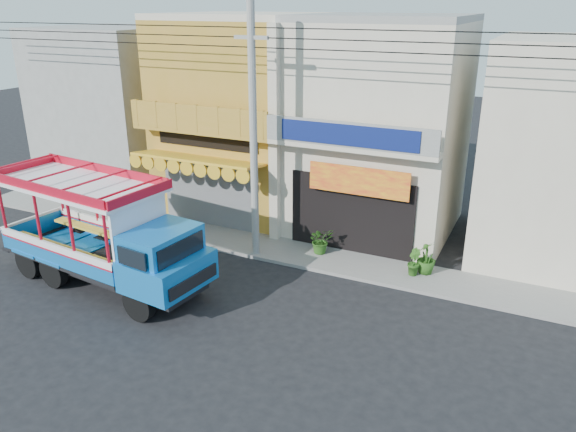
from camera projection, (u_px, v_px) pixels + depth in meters
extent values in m
plane|color=black|center=(233.00, 302.00, 17.25)|extent=(90.00, 90.00, 0.00)
cube|color=slate|center=(289.00, 252.00, 20.60)|extent=(30.00, 2.00, 0.12)
cube|color=#A78125|center=(245.00, 117.00, 24.17)|extent=(6.00, 6.00, 8.00)
cube|color=#595B5E|center=(210.00, 195.00, 22.56)|extent=(4.20, 0.10, 2.60)
cube|color=gold|center=(197.00, 159.00, 21.35)|extent=(5.20, 1.50, 0.31)
cube|color=#A78125|center=(202.00, 131.00, 21.33)|extent=(6.00, 0.70, 0.18)
cube|color=#A78125|center=(196.00, 118.00, 20.88)|extent=(6.00, 0.12, 0.95)
cube|color=black|center=(207.00, 142.00, 21.78)|extent=(4.50, 0.04, 0.45)
cube|color=#C1B59E|center=(243.00, 16.00, 22.70)|extent=(6.00, 6.00, 0.24)
cube|color=#C1B59E|center=(380.00, 130.00, 21.76)|extent=(6.00, 6.00, 8.00)
cube|color=black|center=(351.00, 215.00, 20.10)|extent=(4.60, 0.12, 2.80)
cube|color=yellow|center=(358.00, 181.00, 19.25)|extent=(3.60, 0.05, 1.00)
cube|color=#C1B59E|center=(351.00, 148.00, 18.92)|extent=(6.00, 0.70, 0.18)
cube|color=gray|center=(348.00, 135.00, 18.48)|extent=(6.00, 0.12, 0.85)
cube|color=navy|center=(348.00, 135.00, 18.43)|extent=(4.80, 0.06, 0.70)
cube|color=gray|center=(387.00, 18.00, 20.29)|extent=(6.00, 6.00, 0.24)
cube|color=#C1B59E|center=(274.00, 139.00, 20.31)|extent=(0.35, 0.30, 8.00)
cube|color=gray|center=(119.00, 109.00, 27.06)|extent=(6.00, 6.00, 7.60)
cylinder|color=gray|center=(253.00, 134.00, 18.83)|extent=(0.26, 0.26, 9.00)
cube|color=gray|center=(251.00, 37.00, 17.72)|extent=(1.20, 0.12, 0.12)
cylinder|color=black|center=(280.00, 48.00, 17.42)|extent=(28.00, 0.04, 0.04)
cylinder|color=black|center=(280.00, 38.00, 17.32)|extent=(28.00, 0.04, 0.04)
cylinder|color=black|center=(279.00, 28.00, 17.21)|extent=(28.00, 0.04, 0.04)
cylinder|color=black|center=(139.00, 303.00, 16.13)|extent=(1.10, 0.42, 1.07)
cylinder|color=black|center=(187.00, 276.00, 17.74)|extent=(1.10, 0.42, 1.07)
cylinder|color=black|center=(54.00, 271.00, 18.04)|extent=(1.10, 0.42, 1.07)
cylinder|color=black|center=(104.00, 249.00, 19.65)|extent=(1.10, 0.42, 1.07)
cylinder|color=black|center=(29.00, 262.00, 18.68)|extent=(1.10, 0.42, 1.07)
cylinder|color=black|center=(79.00, 242.00, 20.29)|extent=(1.10, 0.42, 1.07)
cube|color=black|center=(106.00, 266.00, 18.17)|extent=(7.35, 2.58, 0.30)
cube|color=blue|center=(168.00, 270.00, 16.58)|extent=(2.18, 2.56, 0.96)
cube|color=blue|center=(161.00, 242.00, 16.35)|extent=(1.74, 2.32, 0.80)
cube|color=black|center=(181.00, 250.00, 16.00)|extent=(0.28, 1.88, 0.59)
cube|color=black|center=(87.00, 254.00, 18.53)|extent=(5.53, 2.94, 0.13)
cube|color=blue|center=(55.00, 256.00, 17.50)|extent=(5.27, 0.69, 0.64)
cube|color=white|center=(54.00, 248.00, 17.40)|extent=(5.27, 0.70, 0.24)
cube|color=blue|center=(112.00, 232.00, 19.30)|extent=(5.27, 0.69, 0.64)
cube|color=white|center=(111.00, 225.00, 19.19)|extent=(5.27, 0.70, 0.24)
cylinder|color=red|center=(2.00, 206.00, 18.33)|extent=(0.11, 0.11, 1.71)
cylinder|color=red|center=(60.00, 188.00, 20.10)|extent=(0.11, 0.11, 1.71)
cube|color=white|center=(141.00, 237.00, 16.78)|extent=(0.33, 2.16, 2.41)
cube|color=white|center=(75.00, 184.00, 17.73)|extent=(6.20, 3.28, 0.11)
cube|color=red|center=(74.00, 178.00, 17.66)|extent=(5.98, 3.15, 0.28)
cube|color=black|center=(160.00, 225.00, 22.78)|extent=(0.59, 0.43, 0.10)
cube|color=#0C4422|center=(159.00, 214.00, 22.60)|extent=(0.62, 0.26, 0.87)
imported|color=#275317|center=(321.00, 240.00, 20.23)|extent=(1.16, 1.15, 0.97)
imported|color=#275317|center=(413.00, 262.00, 18.61)|extent=(0.57, 0.62, 0.91)
imported|color=#275317|center=(427.00, 257.00, 18.68)|extent=(0.77, 0.77, 1.13)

